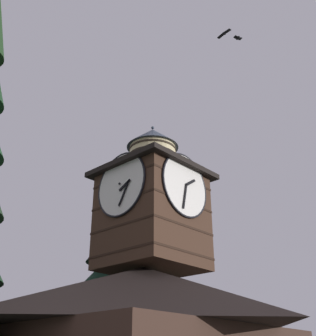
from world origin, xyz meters
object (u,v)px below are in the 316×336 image
clock_tower (152,206)px  moon (3,316)px  pine_tree_behind (114,306)px  flying_bird_high (238,38)px  flying_bird_low (224,34)px

clock_tower → moon: 47.33m
pine_tree_behind → flying_bird_high: flying_bird_high is taller
flying_bird_high → pine_tree_behind: bearing=-85.4°
pine_tree_behind → flying_bird_low: (3.68, 10.58, 10.09)m
pine_tree_behind → moon: pine_tree_behind is taller
clock_tower → flying_bird_low: (1.55, 5.74, 6.13)m
clock_tower → flying_bird_high: 10.99m
clock_tower → pine_tree_behind: size_ratio=0.65×
clock_tower → moon: clock_tower is taller
pine_tree_behind → flying_bird_low: 15.08m
pine_tree_behind → clock_tower: bearing=66.3°
moon → flying_bird_high: flying_bird_high is taller
flying_bird_low → pine_tree_behind: bearing=-109.2°
clock_tower → flying_bird_high: (-2.82, 3.91, 9.87)m
clock_tower → pine_tree_behind: 6.61m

